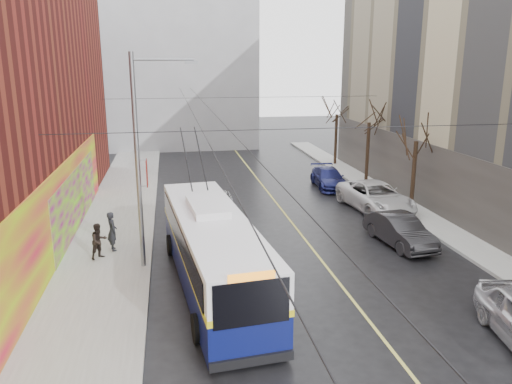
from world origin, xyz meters
The scene contains 17 objects.
sidewalk_left centered at (-8.00, 12.00, 0.07)m, with size 4.00×60.00×0.15m, color gray.
sidewalk_right centered at (9.00, 12.00, 0.07)m, with size 2.00×60.00×0.15m, color gray.
lane_line centered at (1.50, 14.00, 0.00)m, with size 0.12×50.00×0.01m, color #BFB74C.
building_far centered at (-6.00, 44.99, 9.02)m, with size 20.50×12.10×18.00m.
streetlight_pole centered at (-6.14, 10.00, 4.85)m, with size 2.65×0.60×9.00m.
catenary_wires centered at (-2.54, 14.77, 6.25)m, with size 18.00×60.00×0.22m.
tree_near centered at (9.00, 16.00, 4.98)m, with size 3.20×3.20×6.40m.
tree_mid centered at (9.00, 23.00, 5.25)m, with size 3.20×3.20×6.68m.
tree_far centered at (9.00, 30.00, 5.14)m, with size 3.20×3.20×6.57m.
pigeons_flying centered at (-3.33, 9.93, 6.92)m, with size 2.82×3.35×1.32m.
trolleybus centered at (-3.51, 7.72, 1.56)m, with size 3.68×11.97×5.60m.
parked_car_b centered at (5.80, 10.86, 0.74)m, with size 1.57×4.49×1.48m, color #2A2A2C.
parked_car_c centered at (7.00, 16.62, 0.84)m, with size 2.78×6.02×1.67m, color silver.
parked_car_d centered at (5.99, 22.49, 0.68)m, with size 1.92×4.72×1.37m, color navy.
following_car centered at (-2.61, 16.19, 0.82)m, with size 1.94×4.82×1.64m, color #A7A6AB.
pedestrian_a centered at (-7.76, 12.11, 1.07)m, with size 0.67×0.44×1.84m, color black.
pedestrian_b centered at (-8.24, 11.17, 0.96)m, with size 0.78×0.61×1.61m, color black.
Camera 1 is at (-4.97, -10.45, 8.58)m, focal length 35.00 mm.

